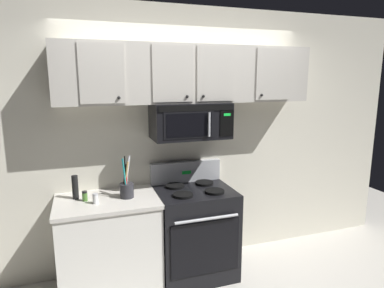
{
  "coord_description": "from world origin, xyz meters",
  "views": [
    {
      "loc": [
        -1.02,
        -2.55,
        1.98
      ],
      "look_at": [
        0.0,
        0.49,
        1.35
      ],
      "focal_mm": 31.08,
      "sensor_mm": 36.0,
      "label": 1
    }
  ],
  "objects_px": {
    "salt_shaker": "(95,199)",
    "stove_range": "(194,230)",
    "over_range_microwave": "(190,121)",
    "pepper_mill": "(75,187)",
    "utensil_crock_charcoal": "(127,188)",
    "spice_jar": "(85,196)"
  },
  "relations": [
    {
      "from": "salt_shaker",
      "to": "spice_jar",
      "type": "relative_size",
      "value": 1.0
    },
    {
      "from": "spice_jar",
      "to": "pepper_mill",
      "type": "bearing_deg",
      "value": 132.13
    },
    {
      "from": "over_range_microwave",
      "to": "utensil_crock_charcoal",
      "type": "height_order",
      "value": "over_range_microwave"
    },
    {
      "from": "utensil_crock_charcoal",
      "to": "spice_jar",
      "type": "distance_m",
      "value": 0.38
    },
    {
      "from": "utensil_crock_charcoal",
      "to": "spice_jar",
      "type": "xyz_separation_m",
      "value": [
        -0.37,
        0.03,
        -0.05
      ]
    },
    {
      "from": "salt_shaker",
      "to": "stove_range",
      "type": "bearing_deg",
      "value": 4.56
    },
    {
      "from": "utensil_crock_charcoal",
      "to": "salt_shaker",
      "type": "relative_size",
      "value": 4.24
    },
    {
      "from": "spice_jar",
      "to": "salt_shaker",
      "type": "bearing_deg",
      "value": -48.07
    },
    {
      "from": "salt_shaker",
      "to": "spice_jar",
      "type": "bearing_deg",
      "value": 131.93
    },
    {
      "from": "over_range_microwave",
      "to": "stove_range",
      "type": "bearing_deg",
      "value": -89.86
    },
    {
      "from": "over_range_microwave",
      "to": "spice_jar",
      "type": "xyz_separation_m",
      "value": [
        -1.03,
        -0.09,
        -0.63
      ]
    },
    {
      "from": "pepper_mill",
      "to": "stove_range",
      "type": "bearing_deg",
      "value": -5.62
    },
    {
      "from": "over_range_microwave",
      "to": "pepper_mill",
      "type": "bearing_deg",
      "value": -179.63
    },
    {
      "from": "stove_range",
      "to": "utensil_crock_charcoal",
      "type": "height_order",
      "value": "utensil_crock_charcoal"
    },
    {
      "from": "utensil_crock_charcoal",
      "to": "spice_jar",
      "type": "height_order",
      "value": "utensil_crock_charcoal"
    },
    {
      "from": "over_range_microwave",
      "to": "spice_jar",
      "type": "bearing_deg",
      "value": -174.81
    },
    {
      "from": "over_range_microwave",
      "to": "utensil_crock_charcoal",
      "type": "xyz_separation_m",
      "value": [
        -0.66,
        -0.12,
        -0.58
      ]
    },
    {
      "from": "stove_range",
      "to": "utensil_crock_charcoal",
      "type": "bearing_deg",
      "value": -179.5
    },
    {
      "from": "over_range_microwave",
      "to": "utensil_crock_charcoal",
      "type": "distance_m",
      "value": 0.89
    },
    {
      "from": "over_range_microwave",
      "to": "salt_shaker",
      "type": "bearing_deg",
      "value": -168.51
    },
    {
      "from": "over_range_microwave",
      "to": "spice_jar",
      "type": "relative_size",
      "value": 8.25
    },
    {
      "from": "utensil_crock_charcoal",
      "to": "spice_jar",
      "type": "relative_size",
      "value": 4.24
    }
  ]
}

